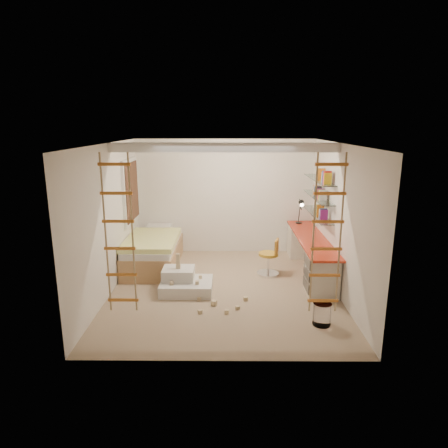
{
  "coord_description": "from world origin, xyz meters",
  "views": [
    {
      "loc": [
        0.05,
        -6.73,
        2.92
      ],
      "look_at": [
        0.0,
        0.3,
        1.15
      ],
      "focal_mm": 32.0,
      "sensor_mm": 36.0,
      "label": 1
    }
  ],
  "objects_px": {
    "play_platform": "(184,283)",
    "swivel_chair": "(269,262)",
    "desk": "(310,253)",
    "bed": "(154,251)"
  },
  "relations": [
    {
      "from": "desk",
      "to": "swivel_chair",
      "type": "distance_m",
      "value": 0.84
    },
    {
      "from": "swivel_chair",
      "to": "bed",
      "type": "bearing_deg",
      "value": 168.24
    },
    {
      "from": "desk",
      "to": "bed",
      "type": "bearing_deg",
      "value": 173.51
    },
    {
      "from": "bed",
      "to": "swivel_chair",
      "type": "xyz_separation_m",
      "value": [
        2.37,
        -0.49,
        -0.06
      ]
    },
    {
      "from": "bed",
      "to": "swivel_chair",
      "type": "distance_m",
      "value": 2.42
    },
    {
      "from": "desk",
      "to": "bed",
      "type": "relative_size",
      "value": 1.4
    },
    {
      "from": "desk",
      "to": "swivel_chair",
      "type": "xyz_separation_m",
      "value": [
        -0.82,
        -0.13,
        -0.13
      ]
    },
    {
      "from": "desk",
      "to": "swivel_chair",
      "type": "relative_size",
      "value": 3.79
    },
    {
      "from": "play_platform",
      "to": "swivel_chair",
      "type": "bearing_deg",
      "value": 26.58
    },
    {
      "from": "swivel_chair",
      "to": "play_platform",
      "type": "relative_size",
      "value": 0.81
    }
  ]
}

